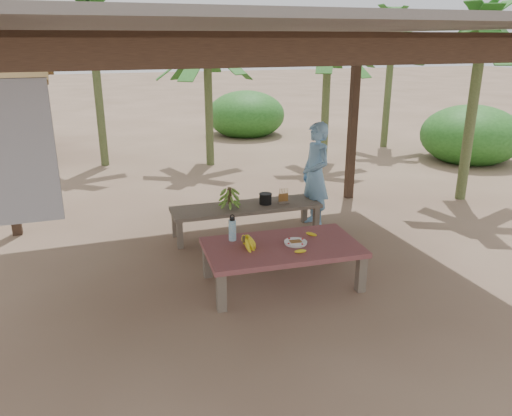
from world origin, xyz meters
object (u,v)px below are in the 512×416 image
object	(u,v)px
plate	(296,243)
water_flask	(232,229)
ripe_banana_bunch	(244,242)
cooking_pot	(265,199)
woman	(316,175)
work_table	(282,250)
bench	(246,209)

from	to	relation	value
plate	water_flask	bearing A→B (deg)	151.63
ripe_banana_bunch	cooking_pot	size ratio (longest dim) A/B	1.49
plate	woman	xyz separation A→B (m)	(1.07, 1.71, 0.29)
work_table	cooking_pot	world-z (taller)	cooking_pot
bench	plate	xyz separation A→B (m)	(0.06, -1.68, 0.12)
bench	woman	size ratio (longest dim) A/B	1.37
bench	woman	bearing A→B (deg)	3.03
work_table	water_flask	world-z (taller)	water_flask
bench	cooking_pot	distance (m)	0.33
plate	water_flask	world-z (taller)	water_flask
work_table	plate	bearing A→B (deg)	-4.88
ripe_banana_bunch	plate	bearing A→B (deg)	-6.53
bench	cooking_pot	size ratio (longest dim) A/B	12.21
work_table	ripe_banana_bunch	distance (m)	0.48
bench	plate	world-z (taller)	plate
bench	woman	distance (m)	1.20
woman	work_table	bearing A→B (deg)	-40.34
water_flask	ripe_banana_bunch	bearing A→B (deg)	-80.19
ripe_banana_bunch	cooking_pot	xyz separation A→B (m)	(0.85, 1.60, -0.05)
water_flask	cooking_pot	bearing A→B (deg)	55.43
water_flask	work_table	bearing A→B (deg)	-33.48
plate	woman	bearing A→B (deg)	58.00
work_table	ripe_banana_bunch	bearing A→B (deg)	177.84
woman	ripe_banana_bunch	bearing A→B (deg)	-50.08
ripe_banana_bunch	water_flask	distance (m)	0.30
ripe_banana_bunch	work_table	bearing A→B (deg)	-5.83
work_table	water_flask	bearing A→B (deg)	150.19
work_table	cooking_pot	size ratio (longest dim) A/B	10.25
work_table	water_flask	xyz separation A→B (m)	(-0.51, 0.33, 0.20)
plate	water_flask	size ratio (longest dim) A/B	0.82
bench	ripe_banana_bunch	distance (m)	1.71
plate	cooking_pot	distance (m)	1.68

